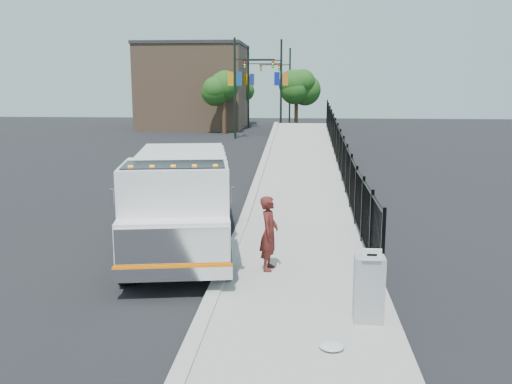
{
  "coord_description": "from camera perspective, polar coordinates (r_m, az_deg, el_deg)",
  "views": [
    {
      "loc": [
        1.81,
        -13.69,
        4.51
      ],
      "look_at": [
        0.56,
        2.0,
        1.48
      ],
      "focal_mm": 40.0,
      "sensor_mm": 36.0,
      "label": 1
    }
  ],
  "objects": [
    {
      "name": "tree_0",
      "position": [
        50.79,
        -3.23,
        10.27
      ],
      "size": [
        2.73,
        2.73,
        5.37
      ],
      "color": "#382314",
      "rests_on": "ground"
    },
    {
      "name": "truck",
      "position": [
        15.57,
        -7.63,
        -0.25
      ],
      "size": [
        3.78,
        8.2,
        2.7
      ],
      "rotation": [
        0.0,
        0.0,
        0.17
      ],
      "color": "black",
      "rests_on": "ground"
    },
    {
      "name": "tree_1",
      "position": [
        52.5,
        4.07,
        10.27
      ],
      "size": [
        2.61,
        2.61,
        5.3
      ],
      "color": "#382314",
      "rests_on": "ground"
    },
    {
      "name": "light_pole_3",
      "position": [
        60.59,
        3.11,
        10.76
      ],
      "size": [
        3.78,
        0.22,
        8.0
      ],
      "color": "black",
      "rests_on": "ground"
    },
    {
      "name": "arrow_sign",
      "position": [
        10.45,
        11.51,
        -6.16
      ],
      "size": [
        0.35,
        0.04,
        0.22
      ],
      "primitive_type": "cube",
      "color": "white",
      "rests_on": "utility_cabinet"
    },
    {
      "name": "light_pole_0",
      "position": [
        46.45,
        -1.74,
        10.73
      ],
      "size": [
        3.78,
        0.22,
        8.0
      ],
      "color": "black",
      "rests_on": "ground"
    },
    {
      "name": "light_pole_2",
      "position": [
        57.28,
        -0.46,
        10.77
      ],
      "size": [
        3.78,
        0.22,
        8.0
      ],
      "color": "black",
      "rests_on": "ground"
    },
    {
      "name": "ground",
      "position": [
        14.52,
        -2.85,
        -7.19
      ],
      "size": [
        120.0,
        120.0,
        0.0
      ],
      "primitive_type": "plane",
      "color": "black",
      "rests_on": "ground"
    },
    {
      "name": "light_pole_1",
      "position": [
        48.41,
        2.15,
        10.73
      ],
      "size": [
        3.78,
        0.22,
        8.0
      ],
      "color": "black",
      "rests_on": "ground"
    },
    {
      "name": "iron_fence",
      "position": [
        26.0,
        8.36,
        2.82
      ],
      "size": [
        0.1,
        28.0,
        1.8
      ],
      "primitive_type": "cube",
      "color": "black",
      "rests_on": "ground"
    },
    {
      "name": "building",
      "position": [
        58.69,
        -6.16,
        10.35
      ],
      "size": [
        10.0,
        10.0,
        8.0
      ],
      "primitive_type": "cube",
      "color": "#8C664C",
      "rests_on": "ground"
    },
    {
      "name": "utility_cabinet",
      "position": [
        10.89,
        11.22,
        -9.52
      ],
      "size": [
        0.55,
        0.4,
        1.25
      ],
      "primitive_type": "cube",
      "color": "gray",
      "rests_on": "sidewalk"
    },
    {
      "name": "curb",
      "position": [
        12.63,
        -4.04,
        -9.65
      ],
      "size": [
        0.3,
        12.0,
        0.16
      ],
      "primitive_type": "cube",
      "color": "#ADAAA3",
      "rests_on": "ground"
    },
    {
      "name": "tree_2",
      "position": [
        61.99,
        -1.56,
        10.39
      ],
      "size": [
        2.75,
        2.75,
        5.37
      ],
      "color": "#382314",
      "rests_on": "ground"
    },
    {
      "name": "ramp",
      "position": [
        30.03,
        5.11,
        2.23
      ],
      "size": [
        3.95,
        24.06,
        3.19
      ],
      "primitive_type": "cube",
      "rotation": [
        0.06,
        0.0,
        0.0
      ],
      "color": "#9E998E",
      "rests_on": "ground"
    },
    {
      "name": "debris",
      "position": [
        9.96,
        7.57,
        -15.01
      ],
      "size": [
        0.42,
        0.42,
        0.11
      ],
      "primitive_type": "ellipsoid",
      "color": "silver",
      "rests_on": "sidewalk"
    },
    {
      "name": "worker",
      "position": [
        13.47,
        1.31,
        -4.15
      ],
      "size": [
        0.52,
        0.7,
        1.78
      ],
      "primitive_type": "imported",
      "rotation": [
        0.0,
        0.0,
        1.42
      ],
      "color": "#541B17",
      "rests_on": "sidewalk"
    },
    {
      "name": "sidewalk",
      "position": [
        12.51,
        4.86,
        -9.97
      ],
      "size": [
        3.55,
        12.0,
        0.12
      ],
      "primitive_type": "cube",
      "color": "#9E998E",
      "rests_on": "ground"
    }
  ]
}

